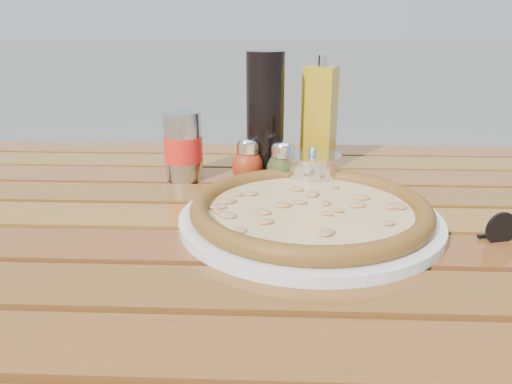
{
  "coord_description": "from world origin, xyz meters",
  "views": [
    {
      "loc": [
        0.03,
        -0.67,
        1.02
      ],
      "look_at": [
        0.0,
        0.02,
        0.78
      ],
      "focal_mm": 35.0,
      "sensor_mm": 36.0,
      "label": 1
    }
  ],
  "objects_px": {
    "plate": "(310,219)",
    "table": "(255,263)",
    "pizza": "(310,209)",
    "soda_can": "(183,147)",
    "olive_oil_cruet": "(319,118)",
    "oregano_shaker": "(283,165)",
    "parmesan_tin": "(312,171)",
    "dark_bottle": "(265,116)",
    "pepper_shaker": "(248,161)"
  },
  "relations": [
    {
      "from": "plate",
      "to": "table",
      "type": "bearing_deg",
      "value": 161.14
    },
    {
      "from": "pizza",
      "to": "soda_can",
      "type": "bearing_deg",
      "value": 136.21
    },
    {
      "from": "olive_oil_cruet",
      "to": "oregano_shaker",
      "type": "bearing_deg",
      "value": -119.66
    },
    {
      "from": "oregano_shaker",
      "to": "parmesan_tin",
      "type": "distance_m",
      "value": 0.05
    },
    {
      "from": "parmesan_tin",
      "to": "oregano_shaker",
      "type": "bearing_deg",
      "value": 172.14
    },
    {
      "from": "plate",
      "to": "pizza",
      "type": "relative_size",
      "value": 0.98
    },
    {
      "from": "pizza",
      "to": "dark_bottle",
      "type": "bearing_deg",
      "value": 107.08
    },
    {
      "from": "soda_can",
      "to": "olive_oil_cruet",
      "type": "relative_size",
      "value": 0.57
    },
    {
      "from": "pizza",
      "to": "dark_bottle",
      "type": "xyz_separation_m",
      "value": [
        -0.07,
        0.22,
        0.09
      ]
    },
    {
      "from": "soda_can",
      "to": "parmesan_tin",
      "type": "bearing_deg",
      "value": -11.21
    },
    {
      "from": "plate",
      "to": "parmesan_tin",
      "type": "height_order",
      "value": "parmesan_tin"
    },
    {
      "from": "table",
      "to": "oregano_shaker",
      "type": "bearing_deg",
      "value": 74.02
    },
    {
      "from": "pizza",
      "to": "pepper_shaker",
      "type": "xyz_separation_m",
      "value": [
        -0.1,
        0.19,
        0.02
      ]
    },
    {
      "from": "table",
      "to": "parmesan_tin",
      "type": "relative_size",
      "value": 11.29
    },
    {
      "from": "soda_can",
      "to": "olive_oil_cruet",
      "type": "height_order",
      "value": "olive_oil_cruet"
    },
    {
      "from": "pizza",
      "to": "pepper_shaker",
      "type": "relative_size",
      "value": 4.5
    },
    {
      "from": "plate",
      "to": "oregano_shaker",
      "type": "xyz_separation_m",
      "value": [
        -0.04,
        0.16,
        0.03
      ]
    },
    {
      "from": "pepper_shaker",
      "to": "oregano_shaker",
      "type": "bearing_deg",
      "value": -20.0
    },
    {
      "from": "plate",
      "to": "pizza",
      "type": "height_order",
      "value": "pizza"
    },
    {
      "from": "table",
      "to": "dark_bottle",
      "type": "height_order",
      "value": "dark_bottle"
    },
    {
      "from": "plate",
      "to": "soda_can",
      "type": "xyz_separation_m",
      "value": [
        -0.21,
        0.2,
        0.05
      ]
    },
    {
      "from": "table",
      "to": "olive_oil_cruet",
      "type": "height_order",
      "value": "olive_oil_cruet"
    },
    {
      "from": "soda_can",
      "to": "pepper_shaker",
      "type": "bearing_deg",
      "value": -7.74
    },
    {
      "from": "pizza",
      "to": "dark_bottle",
      "type": "height_order",
      "value": "dark_bottle"
    },
    {
      "from": "plate",
      "to": "pepper_shaker",
      "type": "bearing_deg",
      "value": 117.5
    },
    {
      "from": "dark_bottle",
      "to": "parmesan_tin",
      "type": "relative_size",
      "value": 1.77
    },
    {
      "from": "pizza",
      "to": "plate",
      "type": "bearing_deg",
      "value": -116.57
    },
    {
      "from": "dark_bottle",
      "to": "olive_oil_cruet",
      "type": "bearing_deg",
      "value": 32.61
    },
    {
      "from": "plate",
      "to": "pepper_shaker",
      "type": "height_order",
      "value": "pepper_shaker"
    },
    {
      "from": "olive_oil_cruet",
      "to": "parmesan_tin",
      "type": "height_order",
      "value": "olive_oil_cruet"
    },
    {
      "from": "soda_can",
      "to": "oregano_shaker",
      "type": "bearing_deg",
      "value": -12.14
    },
    {
      "from": "pepper_shaker",
      "to": "parmesan_tin",
      "type": "xyz_separation_m",
      "value": [
        0.11,
        -0.03,
        -0.01
      ]
    },
    {
      "from": "pepper_shaker",
      "to": "oregano_shaker",
      "type": "distance_m",
      "value": 0.06
    },
    {
      "from": "table",
      "to": "olive_oil_cruet",
      "type": "relative_size",
      "value": 6.67
    },
    {
      "from": "plate",
      "to": "dark_bottle",
      "type": "bearing_deg",
      "value": 107.08
    },
    {
      "from": "pepper_shaker",
      "to": "olive_oil_cruet",
      "type": "relative_size",
      "value": 0.39
    },
    {
      "from": "table",
      "to": "plate",
      "type": "distance_m",
      "value": 0.12
    },
    {
      "from": "pepper_shaker",
      "to": "dark_bottle",
      "type": "distance_m",
      "value": 0.08
    },
    {
      "from": "pepper_shaker",
      "to": "parmesan_tin",
      "type": "distance_m",
      "value": 0.11
    },
    {
      "from": "soda_can",
      "to": "olive_oil_cruet",
      "type": "bearing_deg",
      "value": 18.88
    },
    {
      "from": "olive_oil_cruet",
      "to": "parmesan_tin",
      "type": "xyz_separation_m",
      "value": [
        -0.02,
        -0.13,
        -0.07
      ]
    },
    {
      "from": "oregano_shaker",
      "to": "soda_can",
      "type": "distance_m",
      "value": 0.18
    },
    {
      "from": "table",
      "to": "dark_bottle",
      "type": "relative_size",
      "value": 6.36
    },
    {
      "from": "soda_can",
      "to": "parmesan_tin",
      "type": "xyz_separation_m",
      "value": [
        0.22,
        -0.04,
        -0.03
      ]
    },
    {
      "from": "plate",
      "to": "parmesan_tin",
      "type": "distance_m",
      "value": 0.16
    },
    {
      "from": "dark_bottle",
      "to": "soda_can",
      "type": "distance_m",
      "value": 0.15
    },
    {
      "from": "pizza",
      "to": "table",
      "type": "bearing_deg",
      "value": 161.14
    },
    {
      "from": "pepper_shaker",
      "to": "parmesan_tin",
      "type": "bearing_deg",
      "value": -14.75
    },
    {
      "from": "table",
      "to": "pepper_shaker",
      "type": "bearing_deg",
      "value": 97.36
    },
    {
      "from": "olive_oil_cruet",
      "to": "parmesan_tin",
      "type": "relative_size",
      "value": 1.69
    }
  ]
}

